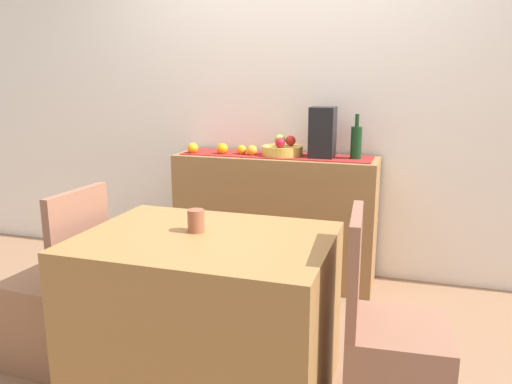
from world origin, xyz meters
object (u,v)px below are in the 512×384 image
at_px(fruit_bowl, 282,151).
at_px(chair_by_corner, 391,367).
at_px(wine_bottle, 356,142).
at_px(coffee_cup, 196,221).
at_px(chair_near_window, 59,312).
at_px(dining_table, 207,315).
at_px(sideboard_console, 275,218).
at_px(coffee_maker, 323,133).

height_order(fruit_bowl, chair_by_corner, fruit_bowl).
bearing_deg(fruit_bowl, wine_bottle, 0.00).
xyz_separation_m(fruit_bowl, coffee_cup, (-0.04, -1.34, -0.13)).
height_order(wine_bottle, chair_near_window, wine_bottle).
xyz_separation_m(dining_table, coffee_cup, (-0.06, 0.04, 0.42)).
height_order(fruit_bowl, chair_near_window, fruit_bowl).
relative_size(sideboard_console, chair_by_corner, 1.54).
distance_m(chair_near_window, chair_by_corner, 1.60).
bearing_deg(chair_near_window, fruit_bowl, 60.61).
distance_m(coffee_cup, chair_by_corner, 1.01).
height_order(fruit_bowl, dining_table, fruit_bowl).
height_order(sideboard_console, coffee_cup, sideboard_console).
bearing_deg(chair_near_window, chair_by_corner, -0.01).
height_order(wine_bottle, coffee_maker, coffee_maker).
bearing_deg(fruit_bowl, chair_by_corner, -59.35).
bearing_deg(chair_by_corner, fruit_bowl, 120.65).
relative_size(wine_bottle, coffee_cup, 2.94).
distance_m(sideboard_console, chair_by_corner, 1.65).
bearing_deg(sideboard_console, fruit_bowl, 0.00).
height_order(sideboard_console, chair_near_window, chair_near_window).
relative_size(coffee_maker, chair_near_window, 0.37).
xyz_separation_m(chair_near_window, chair_by_corner, (1.60, -0.00, 0.00)).
distance_m(fruit_bowl, coffee_maker, 0.30).
bearing_deg(coffee_cup, fruit_bowl, 88.20).
bearing_deg(sideboard_console, wine_bottle, 0.00).
bearing_deg(fruit_bowl, coffee_cup, -91.80).
relative_size(dining_table, chair_near_window, 1.20).
height_order(coffee_maker, chair_near_window, coffee_maker).
bearing_deg(wine_bottle, fruit_bowl, 180.00).
bearing_deg(coffee_cup, coffee_maker, 76.82).
bearing_deg(fruit_bowl, coffee_maker, 0.00).
xyz_separation_m(dining_table, chair_by_corner, (0.80, -0.00, -0.10)).
relative_size(sideboard_console, fruit_bowl, 5.01).
distance_m(sideboard_console, coffee_cup, 1.39).
bearing_deg(coffee_maker, chair_near_window, -127.22).
height_order(sideboard_console, fruit_bowl, fruit_bowl).
xyz_separation_m(sideboard_console, chair_near_window, (-0.74, -1.39, -0.18)).
bearing_deg(dining_table, coffee_cup, 144.92).
relative_size(wine_bottle, dining_table, 0.27).
bearing_deg(wine_bottle, dining_table, -108.83).
xyz_separation_m(wine_bottle, coffee_cup, (-0.54, -1.34, -0.21)).
bearing_deg(fruit_bowl, chair_near_window, -119.39).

